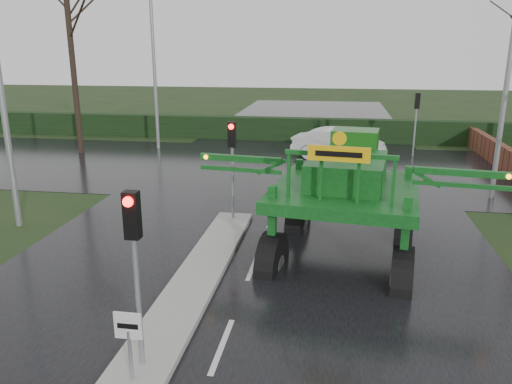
# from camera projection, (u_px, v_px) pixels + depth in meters

# --- Properties ---
(ground) EXTENTS (140.00, 140.00, 0.00)m
(ground) POSITION_uv_depth(u_px,v_px,m) (222.00, 346.00, 10.19)
(ground) COLOR black
(ground) RESTS_ON ground
(road_main) EXTENTS (14.00, 80.00, 0.02)m
(road_main) POSITION_uv_depth(u_px,v_px,m) (278.00, 203.00, 19.68)
(road_main) COLOR black
(road_main) RESTS_ON ground
(road_cross) EXTENTS (80.00, 12.00, 0.02)m
(road_cross) POSITION_uv_depth(u_px,v_px,m) (292.00, 168.00, 25.37)
(road_cross) COLOR black
(road_cross) RESTS_ON ground
(median_island) EXTENTS (1.20, 10.00, 0.16)m
(median_island) POSITION_uv_depth(u_px,v_px,m) (199.00, 275.00, 13.21)
(median_island) COLOR gray
(median_island) RESTS_ON ground
(hedge_row) EXTENTS (44.00, 0.90, 1.50)m
(hedge_row) POSITION_uv_depth(u_px,v_px,m) (303.00, 129.00, 32.76)
(hedge_row) COLOR black
(hedge_row) RESTS_ON ground
(keep_left_sign) EXTENTS (0.50, 0.07, 1.35)m
(keep_left_sign) POSITION_uv_depth(u_px,v_px,m) (129.00, 336.00, 8.67)
(keep_left_sign) COLOR gray
(keep_left_sign) RESTS_ON ground
(traffic_signal_near) EXTENTS (0.26, 0.33, 3.52)m
(traffic_signal_near) POSITION_uv_depth(u_px,v_px,m) (134.00, 243.00, 8.71)
(traffic_signal_near) COLOR gray
(traffic_signal_near) RESTS_ON ground
(traffic_signal_mid) EXTENTS (0.26, 0.33, 3.52)m
(traffic_signal_mid) POSITION_uv_depth(u_px,v_px,m) (232.00, 150.00, 16.78)
(traffic_signal_mid) COLOR gray
(traffic_signal_mid) RESTS_ON ground
(traffic_signal_far) EXTENTS (0.26, 0.33, 3.52)m
(traffic_signal_far) POSITION_uv_depth(u_px,v_px,m) (417.00, 110.00, 27.48)
(traffic_signal_far) COLOR gray
(traffic_signal_far) RESTS_ON ground
(street_light_left_near) EXTENTS (3.85, 0.30, 10.00)m
(street_light_left_near) POSITION_uv_depth(u_px,v_px,m) (3.00, 44.00, 15.46)
(street_light_left_near) COLOR gray
(street_light_left_near) RESTS_ON ground
(street_light_right) EXTENTS (3.85, 0.30, 10.00)m
(street_light_right) POSITION_uv_depth(u_px,v_px,m) (503.00, 45.00, 18.68)
(street_light_right) COLOR gray
(street_light_right) RESTS_ON ground
(street_light_left_far) EXTENTS (3.85, 0.30, 10.00)m
(street_light_left_far) POSITION_uv_depth(u_px,v_px,m) (158.00, 46.00, 28.74)
(street_light_left_far) COLOR gray
(street_light_left_far) RESTS_ON ground
(tree_left_far) EXTENTS (7.70, 7.70, 13.26)m
(tree_left_far) POSITION_uv_depth(u_px,v_px,m) (69.00, 24.00, 27.18)
(tree_left_far) COLOR black
(tree_left_far) RESTS_ON ground
(crop_sprayer) EXTENTS (8.66, 5.91, 4.87)m
(crop_sprayer) POSITION_uv_depth(u_px,v_px,m) (275.00, 185.00, 13.52)
(crop_sprayer) COLOR black
(crop_sprayer) RESTS_ON ground
(white_sedan) EXTENTS (5.27, 2.82, 1.65)m
(white_sedan) POSITION_uv_depth(u_px,v_px,m) (338.00, 159.00, 27.48)
(white_sedan) COLOR silver
(white_sedan) RESTS_ON ground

